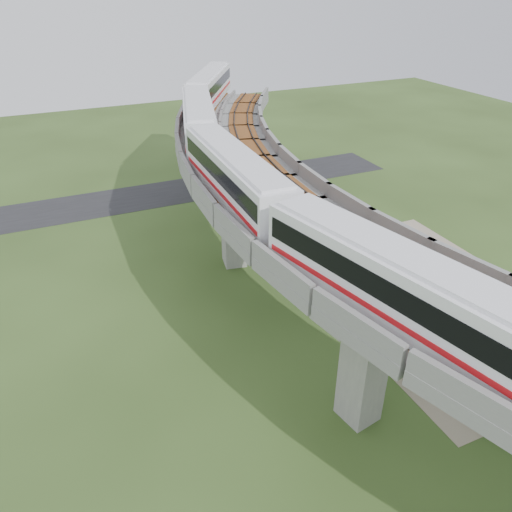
% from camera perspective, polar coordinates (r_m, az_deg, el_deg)
% --- Properties ---
extents(ground, '(160.00, 160.00, 0.00)m').
position_cam_1_polar(ground, '(40.04, 1.93, -7.98)').
color(ground, '#31461C').
rests_on(ground, ground).
extents(dirt_lot, '(18.00, 26.00, 0.04)m').
position_cam_1_polar(dirt_lot, '(45.65, 19.16, -4.54)').
color(dirt_lot, gray).
rests_on(dirt_lot, ground).
extents(asphalt_road, '(60.00, 8.00, 0.03)m').
position_cam_1_polar(asphalt_road, '(64.82, -9.74, 7.19)').
color(asphalt_road, '#232326').
rests_on(asphalt_road, ground).
extents(viaduct, '(19.58, 73.98, 11.40)m').
position_cam_1_polar(viaduct, '(36.93, 7.56, 4.77)').
color(viaduct, '#99968E').
rests_on(viaduct, ground).
extents(metro_train, '(15.11, 60.69, 3.64)m').
position_cam_1_polar(metro_train, '(41.56, -1.75, 12.72)').
color(metro_train, white).
rests_on(metro_train, ground).
extents(fence, '(3.87, 38.73, 1.50)m').
position_cam_1_polar(fence, '(44.01, 13.49, -3.82)').
color(fence, '#2D382D').
rests_on(fence, ground).
extents(tree_0, '(1.95, 1.95, 2.43)m').
position_cam_1_polar(tree_0, '(61.63, 2.04, 7.98)').
color(tree_0, '#382314').
rests_on(tree_0, ground).
extents(tree_1, '(2.56, 2.56, 2.82)m').
position_cam_1_polar(tree_1, '(55.78, 2.46, 5.69)').
color(tree_1, '#382314').
rests_on(tree_1, ground).
extents(tree_2, '(2.38, 2.38, 2.70)m').
position_cam_1_polar(tree_2, '(50.98, 3.77, 3.15)').
color(tree_2, '#382314').
rests_on(tree_2, ground).
extents(tree_3, '(2.21, 2.21, 2.54)m').
position_cam_1_polar(tree_3, '(44.70, 8.07, -1.36)').
color(tree_3, '#382314').
rests_on(tree_3, ground).
extents(tree_4, '(2.51, 2.51, 3.40)m').
position_cam_1_polar(tree_4, '(41.77, 9.16, -2.71)').
color(tree_4, '#382314').
rests_on(tree_4, ground).
extents(tree_5, '(2.44, 2.44, 3.43)m').
position_cam_1_polar(tree_5, '(36.27, 18.24, -9.63)').
color(tree_5, '#382314').
rests_on(tree_5, ground).
extents(tree_6, '(2.37, 2.37, 3.04)m').
position_cam_1_polar(tree_6, '(34.77, 26.55, -14.47)').
color(tree_6, '#382314').
rests_on(tree_6, ground).
extents(car_white, '(2.80, 3.31, 1.07)m').
position_cam_1_polar(car_white, '(41.18, 26.39, -9.44)').
color(car_white, silver).
rests_on(car_white, dirt_lot).
extents(car_red, '(2.79, 3.51, 1.12)m').
position_cam_1_polar(car_red, '(47.87, 18.92, -1.96)').
color(car_red, maroon).
rests_on(car_red, dirt_lot).
extents(car_dark, '(3.68, 1.62, 1.05)m').
position_cam_1_polar(car_dark, '(48.80, 17.50, -1.10)').
color(car_dark, black).
rests_on(car_dark, dirt_lot).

